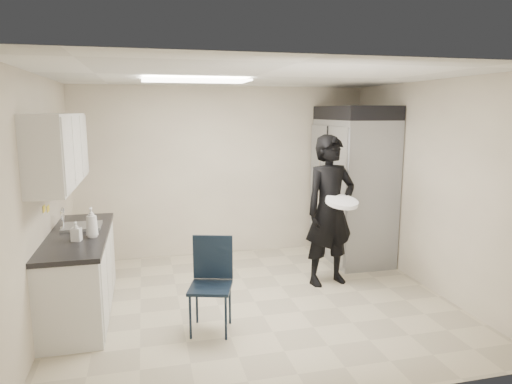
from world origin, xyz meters
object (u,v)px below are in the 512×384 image
object	(u,v)px
folding_chair	(210,288)
lower_counter	(80,275)
man_tuxedo	(330,211)
commercial_fridge	(353,190)

from	to	relation	value
folding_chair	lower_counter	bearing A→B (deg)	166.06
lower_counter	folding_chair	world-z (taller)	folding_chair
lower_counter	man_tuxedo	xyz separation A→B (m)	(3.03, 0.17, 0.54)
commercial_fridge	lower_counter	bearing A→B (deg)	-164.12
folding_chair	commercial_fridge	bearing A→B (deg)	54.49
commercial_fridge	man_tuxedo	size ratio (longest dim) A/B	1.08
lower_counter	man_tuxedo	world-z (taller)	man_tuxedo
lower_counter	man_tuxedo	size ratio (longest dim) A/B	0.98
commercial_fridge	folding_chair	bearing A→B (deg)	-142.44
commercial_fridge	folding_chair	size ratio (longest dim) A/B	2.25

